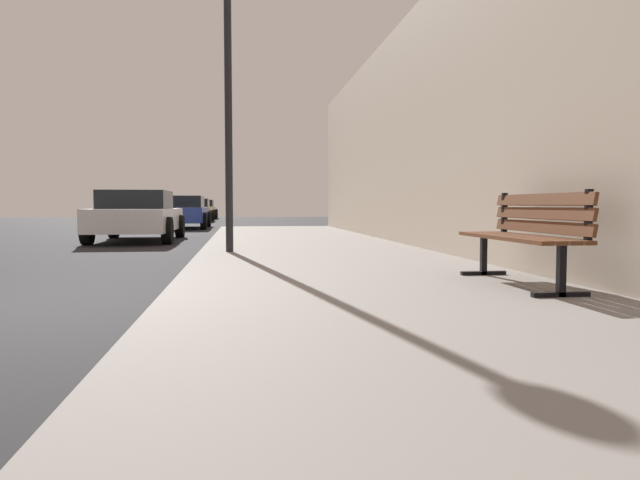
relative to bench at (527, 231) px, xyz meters
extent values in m
cube|color=gray|center=(-1.39, -0.25, -0.59)|extent=(4.00, 32.00, 0.15)
cube|color=#BCAD99|center=(0.81, -0.25, 1.60)|extent=(0.70, 32.00, 4.53)
cube|color=brown|center=(-0.28, 0.00, -0.06)|extent=(0.11, 1.76, 0.04)
cube|color=brown|center=(-0.15, 0.00, -0.06)|extent=(0.11, 1.76, 0.04)
cube|color=brown|center=(-0.03, 0.00, -0.06)|extent=(0.11, 1.76, 0.04)
cube|color=brown|center=(0.10, 0.00, -0.06)|extent=(0.11, 1.76, 0.04)
cube|color=brown|center=(0.13, 0.00, 0.04)|extent=(0.06, 1.76, 0.11)
cube|color=brown|center=(0.13, 0.00, 0.17)|extent=(0.06, 1.76, 0.11)
cube|color=brown|center=(0.13, 0.00, 0.30)|extent=(0.06, 1.76, 0.11)
cube|color=black|center=(-0.09, -0.76, -0.29)|extent=(0.06, 0.06, 0.45)
cube|color=black|center=(-0.09, -0.76, -0.49)|extent=(0.50, 0.06, 0.04)
cube|color=black|center=(0.14, -0.76, 0.16)|extent=(0.05, 0.05, 0.44)
cube|color=black|center=(-0.10, 0.76, -0.29)|extent=(0.06, 0.06, 0.45)
cube|color=black|center=(-0.10, 0.76, -0.49)|extent=(0.50, 0.06, 0.04)
cube|color=black|center=(0.13, 0.76, 0.16)|extent=(0.05, 0.05, 0.44)
cylinder|color=black|center=(-2.89, 4.30, 1.60)|extent=(0.12, 0.12, 4.23)
cube|color=white|center=(-5.30, 9.97, -0.12)|extent=(1.79, 4.35, 0.55)
cube|color=black|center=(-5.30, 9.75, 0.38)|extent=(1.57, 1.96, 0.45)
cylinder|color=black|center=(-6.19, 11.36, -0.34)|extent=(0.22, 0.64, 0.64)
cylinder|color=black|center=(-4.40, 11.36, -0.34)|extent=(0.22, 0.64, 0.64)
cylinder|color=black|center=(-6.19, 8.57, -0.34)|extent=(0.22, 0.64, 0.64)
cylinder|color=black|center=(-4.40, 8.57, -0.34)|extent=(0.22, 0.64, 0.64)
cube|color=#233899|center=(-4.94, 18.14, -0.12)|extent=(1.72, 4.58, 0.55)
cube|color=black|center=(-4.94, 17.91, 0.38)|extent=(1.52, 2.06, 0.45)
cylinder|color=black|center=(-5.81, 19.60, -0.34)|extent=(0.22, 0.64, 0.64)
cylinder|color=black|center=(-4.08, 19.60, -0.34)|extent=(0.22, 0.64, 0.64)
cylinder|color=black|center=(-5.81, 16.67, -0.34)|extent=(0.22, 0.64, 0.64)
cylinder|color=black|center=(-4.08, 16.67, -0.34)|extent=(0.22, 0.64, 0.64)
cube|color=yellow|center=(-5.26, 27.65, -0.12)|extent=(1.78, 4.41, 0.55)
cube|color=black|center=(-5.26, 27.43, 0.38)|extent=(1.57, 1.99, 0.45)
cube|color=yellow|center=(-5.26, 27.43, 0.69)|extent=(0.36, 0.14, 0.16)
cylinder|color=black|center=(-6.16, 29.06, -0.34)|extent=(0.22, 0.64, 0.64)
cylinder|color=black|center=(-4.37, 29.06, -0.34)|extent=(0.22, 0.64, 0.64)
cylinder|color=black|center=(-6.16, 26.24, -0.34)|extent=(0.22, 0.64, 0.64)
cylinder|color=black|center=(-4.37, 26.24, -0.34)|extent=(0.22, 0.64, 0.64)
cube|color=#B7B7BF|center=(-5.35, 34.49, -0.12)|extent=(1.84, 4.57, 0.55)
cube|color=black|center=(-5.35, 34.26, 0.38)|extent=(1.62, 2.06, 0.45)
cube|color=yellow|center=(-5.35, 34.26, 0.69)|extent=(0.36, 0.14, 0.16)
cylinder|color=black|center=(-6.27, 35.96, -0.34)|extent=(0.22, 0.64, 0.64)
cylinder|color=black|center=(-4.43, 35.96, -0.34)|extent=(0.22, 0.64, 0.64)
cylinder|color=black|center=(-6.27, 33.03, -0.34)|extent=(0.22, 0.64, 0.64)
cylinder|color=black|center=(-4.43, 33.03, -0.34)|extent=(0.22, 0.64, 0.64)
camera|label=1|loc=(-2.70, -5.18, 0.24)|focal=32.40mm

